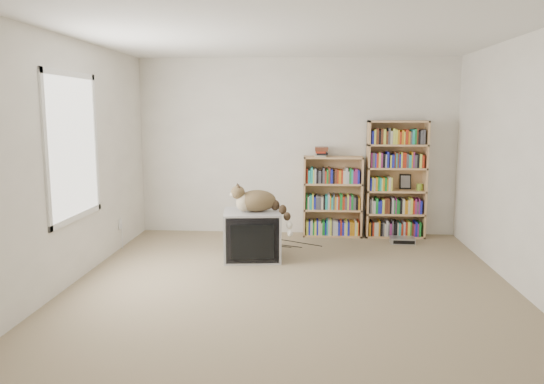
# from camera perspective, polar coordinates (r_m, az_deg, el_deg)

# --- Properties ---
(floor) EXTENTS (4.50, 5.00, 0.01)m
(floor) POSITION_cam_1_polar(r_m,az_deg,el_deg) (5.38, 2.01, -10.44)
(floor) COLOR #9C866A
(floor) RESTS_ON ground
(wall_back) EXTENTS (4.50, 0.02, 2.50)m
(wall_back) POSITION_cam_1_polar(r_m,az_deg,el_deg) (7.59, 2.67, 4.87)
(wall_back) COLOR white
(wall_back) RESTS_ON floor
(wall_front) EXTENTS (4.50, 0.02, 2.50)m
(wall_front) POSITION_cam_1_polar(r_m,az_deg,el_deg) (2.63, 0.42, -2.64)
(wall_front) COLOR white
(wall_front) RESTS_ON floor
(wall_left) EXTENTS (0.02, 5.00, 2.50)m
(wall_left) POSITION_cam_1_polar(r_m,az_deg,el_deg) (5.64, -21.46, 2.89)
(wall_left) COLOR white
(wall_left) RESTS_ON floor
(wall_right) EXTENTS (0.02, 5.00, 2.50)m
(wall_right) POSITION_cam_1_polar(r_m,az_deg,el_deg) (5.51, 26.18, 2.48)
(wall_right) COLOR white
(wall_right) RESTS_ON floor
(ceiling) EXTENTS (4.50, 5.00, 0.02)m
(ceiling) POSITION_cam_1_polar(r_m,az_deg,el_deg) (5.13, 2.17, 16.98)
(ceiling) COLOR white
(ceiling) RESTS_ON wall_back
(window) EXTENTS (0.02, 1.22, 1.52)m
(window) POSITION_cam_1_polar(r_m,az_deg,el_deg) (5.80, -20.60, 4.58)
(window) COLOR white
(window) RESTS_ON wall_left
(crt_tv) EXTENTS (0.73, 0.67, 0.58)m
(crt_tv) POSITION_cam_1_polar(r_m,az_deg,el_deg) (6.38, -2.14, -4.63)
(crt_tv) COLOR #9E9EA0
(crt_tv) RESTS_ON floor
(cat) EXTENTS (0.77, 0.49, 0.56)m
(cat) POSITION_cam_1_polar(r_m,az_deg,el_deg) (6.25, -1.16, -1.30)
(cat) COLOR #3C2918
(cat) RESTS_ON crt_tv
(bookcase_tall) EXTENTS (0.81, 0.30, 1.63)m
(bookcase_tall) POSITION_cam_1_polar(r_m,az_deg,el_deg) (7.60, 13.17, 1.09)
(bookcase_tall) COLOR tan
(bookcase_tall) RESTS_ON floor
(bookcase_short) EXTENTS (0.82, 0.30, 1.13)m
(bookcase_short) POSITION_cam_1_polar(r_m,az_deg,el_deg) (7.55, 6.52, -0.80)
(bookcase_short) COLOR tan
(bookcase_short) RESTS_ON floor
(book_stack) EXTENTS (0.19, 0.24, 0.13)m
(book_stack) POSITION_cam_1_polar(r_m,az_deg,el_deg) (7.42, 5.33, 4.32)
(book_stack) COLOR #AE2B17
(book_stack) RESTS_ON bookcase_short
(green_mug) EXTENTS (0.08, 0.08, 0.09)m
(green_mug) POSITION_cam_1_polar(r_m,az_deg,el_deg) (7.65, 15.59, 0.54)
(green_mug) COLOR olive
(green_mug) RESTS_ON bookcase_tall
(framed_print) EXTENTS (0.16, 0.05, 0.21)m
(framed_print) POSITION_cam_1_polar(r_m,az_deg,el_deg) (7.70, 14.14, 1.10)
(framed_print) COLOR black
(framed_print) RESTS_ON bookcase_tall
(dvd_player) EXTENTS (0.34, 0.25, 0.07)m
(dvd_player) POSITION_cam_1_polar(r_m,az_deg,el_deg) (7.37, 13.81, -5.06)
(dvd_player) COLOR #A4A4A9
(dvd_player) RESTS_ON floor
(wall_outlet) EXTENTS (0.01, 0.08, 0.13)m
(wall_outlet) POSITION_cam_1_polar(r_m,az_deg,el_deg) (7.09, -16.00, -3.35)
(wall_outlet) COLOR silver
(wall_outlet) RESTS_ON wall_left
(floor_cables) EXTENTS (1.20, 0.70, 0.01)m
(floor_cables) POSITION_cam_1_polar(r_m,az_deg,el_deg) (6.95, 1.49, -5.91)
(floor_cables) COLOR black
(floor_cables) RESTS_ON floor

